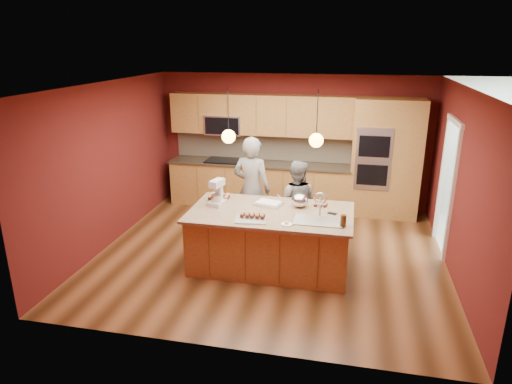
% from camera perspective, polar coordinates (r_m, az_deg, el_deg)
% --- Properties ---
extents(floor, '(5.50, 5.50, 0.00)m').
position_cam_1_polar(floor, '(7.55, 1.81, -7.66)').
color(floor, '#422510').
rests_on(floor, ground).
extents(ceiling, '(5.50, 5.50, 0.00)m').
position_cam_1_polar(ceiling, '(6.81, 2.05, 13.20)').
color(ceiling, white).
rests_on(ceiling, ground).
extents(wall_back, '(5.50, 0.00, 5.50)m').
position_cam_1_polar(wall_back, '(9.46, 4.65, 6.35)').
color(wall_back, '#541513').
rests_on(wall_back, ground).
extents(wall_front, '(5.50, 0.00, 5.50)m').
position_cam_1_polar(wall_front, '(4.77, -3.48, -5.98)').
color(wall_front, '#541513').
rests_on(wall_front, ground).
extents(wall_left, '(0.00, 5.00, 5.00)m').
position_cam_1_polar(wall_left, '(8.00, -17.87, 3.28)').
color(wall_left, '#541513').
rests_on(wall_left, ground).
extents(wall_right, '(0.00, 5.00, 5.00)m').
position_cam_1_polar(wall_right, '(7.14, 24.21, 0.74)').
color(wall_right, '#541513').
rests_on(wall_right, ground).
extents(cabinet_run, '(3.74, 0.64, 2.30)m').
position_cam_1_polar(cabinet_run, '(9.41, 0.27, 4.06)').
color(cabinet_run, '#976123').
rests_on(cabinet_run, floor).
extents(oven_column, '(1.30, 0.62, 2.30)m').
position_cam_1_polar(oven_column, '(9.16, 15.90, 4.01)').
color(oven_column, '#976123').
rests_on(oven_column, floor).
extents(doorway_trim, '(0.08, 1.11, 2.20)m').
position_cam_1_polar(doorway_trim, '(7.97, 22.70, 0.40)').
color(doorway_trim, white).
rests_on(doorway_trim, wall_right).
extents(pendant_left, '(0.20, 0.20, 0.80)m').
position_cam_1_polar(pendant_left, '(6.64, -3.45, 6.97)').
color(pendant_left, black).
rests_on(pendant_left, ceiling).
extents(pendant_right, '(0.20, 0.20, 0.80)m').
position_cam_1_polar(pendant_right, '(6.42, 7.54, 6.46)').
color(pendant_right, black).
rests_on(pendant_right, ceiling).
extents(island, '(2.43, 1.36, 1.27)m').
position_cam_1_polar(island, '(6.98, 1.94, -5.80)').
color(island, '#976123').
rests_on(island, floor).
extents(person_left, '(0.73, 0.55, 1.82)m').
position_cam_1_polar(person_left, '(7.76, -0.54, 0.35)').
color(person_left, black).
rests_on(person_left, floor).
extents(person_right, '(0.73, 0.58, 1.46)m').
position_cam_1_polar(person_right, '(7.70, 5.02, -1.32)').
color(person_right, gray).
rests_on(person_right, floor).
extents(stand_mixer, '(0.27, 0.33, 0.40)m').
position_cam_1_polar(stand_mixer, '(7.06, -4.88, -0.26)').
color(stand_mixer, silver).
rests_on(stand_mixer, island).
extents(sheet_cake, '(0.48, 0.40, 0.05)m').
position_cam_1_polar(sheet_cake, '(7.08, 1.60, -1.43)').
color(sheet_cake, white).
rests_on(sheet_cake, island).
extents(cooling_rack, '(0.48, 0.37, 0.02)m').
position_cam_1_polar(cooling_rack, '(6.48, -0.65, -3.46)').
color(cooling_rack, silver).
rests_on(cooling_rack, island).
extents(mixing_bowl, '(0.26, 0.26, 0.22)m').
position_cam_1_polar(mixing_bowl, '(6.99, 5.48, -1.05)').
color(mixing_bowl, silver).
rests_on(mixing_bowl, island).
extents(plate, '(0.16, 0.16, 0.01)m').
position_cam_1_polar(plate, '(6.33, 3.85, -4.05)').
color(plate, white).
rests_on(plate, island).
extents(tumbler, '(0.08, 0.08, 0.16)m').
position_cam_1_polar(tumbler, '(6.35, 10.85, -3.55)').
color(tumbler, '#3E210C').
rests_on(tumbler, island).
extents(phone, '(0.14, 0.10, 0.01)m').
position_cam_1_polar(phone, '(6.81, 9.50, -2.65)').
color(phone, black).
rests_on(phone, island).
extents(cupcakes_left, '(0.34, 0.26, 0.08)m').
position_cam_1_polar(cupcakes_left, '(7.36, -4.64, -0.56)').
color(cupcakes_left, tan).
rests_on(cupcakes_left, island).
extents(cupcakes_rack, '(0.37, 0.15, 0.07)m').
position_cam_1_polar(cupcakes_rack, '(6.53, -0.42, -2.90)').
color(cupcakes_rack, tan).
rests_on(cupcakes_rack, island).
extents(cupcakes_right, '(0.22, 0.22, 0.07)m').
position_cam_1_polar(cupcakes_right, '(7.11, 8.08, -1.41)').
color(cupcakes_right, tan).
rests_on(cupcakes_right, island).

